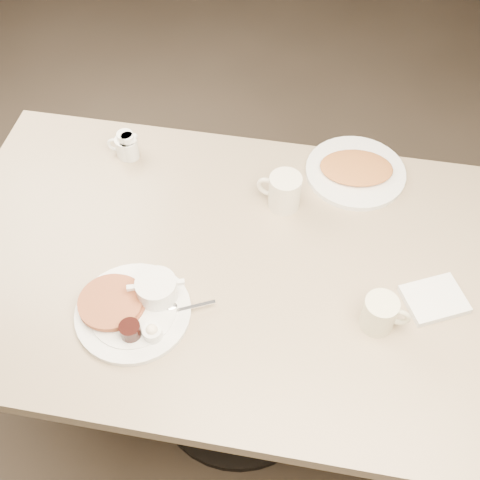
% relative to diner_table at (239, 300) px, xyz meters
% --- Properties ---
extents(room, '(7.04, 8.04, 2.84)m').
position_rel_diner_table_xyz_m(room, '(0.00, 0.00, 0.82)').
color(room, '#4C3F33').
rests_on(room, ground).
extents(diner_table, '(1.50, 0.90, 0.75)m').
position_rel_diner_table_xyz_m(diner_table, '(0.00, 0.00, 0.00)').
color(diner_table, tan).
rests_on(diner_table, ground).
extents(main_plate, '(0.35, 0.34, 0.07)m').
position_rel_diner_table_xyz_m(main_plate, '(-0.21, -0.18, 0.19)').
color(main_plate, white).
rests_on(main_plate, diner_table).
extents(coffee_mug_near, '(0.11, 0.08, 0.09)m').
position_rel_diner_table_xyz_m(coffee_mug_near, '(0.34, -0.11, 0.22)').
color(coffee_mug_near, beige).
rests_on(coffee_mug_near, diner_table).
extents(napkin, '(0.17, 0.16, 0.02)m').
position_rel_diner_table_xyz_m(napkin, '(0.47, -0.03, 0.18)').
color(napkin, white).
rests_on(napkin, diner_table).
extents(coffee_mug_far, '(0.13, 0.10, 0.10)m').
position_rel_diner_table_xyz_m(coffee_mug_far, '(0.08, 0.21, 0.22)').
color(coffee_mug_far, white).
rests_on(coffee_mug_far, diner_table).
extents(creamer_left, '(0.10, 0.08, 0.08)m').
position_rel_diner_table_xyz_m(creamer_left, '(-0.38, 0.32, 0.21)').
color(creamer_left, white).
rests_on(creamer_left, diner_table).
extents(creamer_right, '(0.07, 0.06, 0.08)m').
position_rel_diner_table_xyz_m(creamer_right, '(-0.37, 0.31, 0.21)').
color(creamer_right, white).
rests_on(creamer_right, diner_table).
extents(hash_plate, '(0.31, 0.31, 0.04)m').
position_rel_diner_table_xyz_m(hash_plate, '(0.26, 0.36, 0.18)').
color(hash_plate, white).
rests_on(hash_plate, diner_table).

